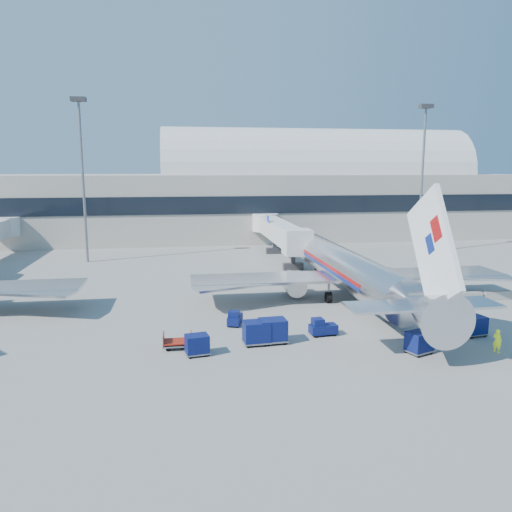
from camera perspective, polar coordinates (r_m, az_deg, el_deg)
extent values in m
plane|color=gray|center=(45.00, 0.47, -6.90)|extent=(260.00, 260.00, 0.00)
cube|color=#B2AA9E|center=(100.42, -19.17, 5.34)|extent=(170.00, 28.00, 12.00)
cube|color=black|center=(86.70, -20.84, 5.27)|extent=(170.00, 0.40, 3.00)
cylinder|color=silver|center=(102.14, 6.64, 9.25)|extent=(60.00, 18.00, 18.00)
cylinder|color=silver|center=(52.37, 10.28, -1.39)|extent=(3.80, 28.00, 3.80)
sphere|color=silver|center=(65.55, 6.32, 0.96)|extent=(3.72, 3.72, 3.72)
cone|color=silver|center=(37.06, 18.86, -5.82)|extent=(3.80, 6.00, 3.80)
cube|color=#9D0C0D|center=(53.25, 9.94, -0.92)|extent=(3.85, 20.16, 0.32)
cube|color=navy|center=(53.32, 9.93, -1.31)|extent=(3.85, 20.16, 0.32)
cube|color=white|center=(35.73, 19.62, 0.79)|extent=(0.35, 7.79, 8.74)
cube|color=silver|center=(37.43, 18.53, -5.33)|extent=(11.00, 3.00, 0.18)
cube|color=silver|center=(51.56, 10.62, -2.26)|extent=(32.00, 5.00, 0.28)
cylinder|color=#B7B7BC|center=(51.66, 4.26, -3.17)|extent=(2.10, 3.80, 2.10)
cylinder|color=#B7B7BC|center=(55.14, 15.48, -2.67)|extent=(2.10, 3.80, 2.10)
cylinder|color=black|center=(63.14, 6.99, -1.65)|extent=(0.40, 0.90, 0.90)
cube|color=silver|center=(74.51, 2.57, 2.94)|extent=(2.70, 24.00, 2.70)
cube|color=silver|center=(62.70, 4.74, 1.60)|extent=(3.40, 3.20, 3.20)
cylinder|color=silver|center=(85.74, 1.06, 3.85)|extent=(4.40, 4.40, 3.00)
cube|color=#2D2D30|center=(65.16, 4.27, -0.04)|extent=(0.50, 0.50, 3.00)
cube|color=#2D2D30|center=(65.40, 4.25, -1.20)|extent=(2.60, 1.00, 0.90)
cube|color=#2D2D30|center=(77.72, 2.12, 1.59)|extent=(0.50, 0.50, 3.00)
cube|color=#2D2D30|center=(77.92, 2.12, 0.61)|extent=(2.60, 1.00, 0.90)
cube|color=#1C319B|center=(74.02, 1.36, 4.30)|extent=(0.12, 1.40, 0.90)
cylinder|color=silver|center=(88.87, -26.73, 3.01)|extent=(4.40, 4.40, 3.00)
cylinder|color=slate|center=(73.73, -19.14, 7.79)|extent=(0.36, 0.36, 22.00)
cube|color=#2D2D30|center=(74.29, -19.65, 16.52)|extent=(2.00, 1.20, 0.60)
cylinder|color=slate|center=(81.40, 18.42, 7.98)|extent=(0.36, 0.36, 22.00)
cube|color=#2D2D30|center=(81.91, 18.87, 15.89)|extent=(2.00, 1.20, 0.60)
cube|color=#9E9E96|center=(52.53, 19.94, -4.54)|extent=(3.00, 0.55, 0.90)
cube|color=#9E9E96|center=(54.18, 23.01, -4.31)|extent=(3.00, 0.55, 0.90)
cube|color=#9E9E96|center=(55.96, 25.90, -4.08)|extent=(3.00, 0.55, 0.90)
cube|color=#0A134B|center=(40.26, 7.69, -8.26)|extent=(2.25, 1.28, 0.70)
cube|color=#0A134B|center=(39.92, 7.08, -7.55)|extent=(0.93, 1.01, 0.66)
cylinder|color=black|center=(40.98, 8.45, -8.32)|extent=(0.54, 0.25, 0.53)
cube|color=#0A134B|center=(44.84, 16.09, -6.69)|extent=(2.35, 1.83, 0.69)
cube|color=#0A134B|center=(44.69, 15.54, -5.98)|extent=(1.13, 1.17, 0.64)
cylinder|color=black|center=(45.32, 17.01, -6.88)|extent=(0.55, 0.40, 0.51)
cube|color=#0A134B|center=(42.55, -2.42, -7.23)|extent=(1.57, 2.22, 0.66)
cube|color=#0A134B|center=(41.98, -2.54, -6.71)|extent=(1.07, 1.02, 0.61)
cylinder|color=black|center=(43.35, -2.75, -7.23)|extent=(0.33, 0.53, 0.49)
cube|color=#0A134B|center=(38.10, 1.94, -8.39)|extent=(2.09, 1.68, 1.60)
cube|color=slate|center=(38.36, 1.93, -9.53)|extent=(2.20, 1.74, 0.11)
cylinder|color=black|center=(39.11, 2.81, -9.19)|extent=(0.45, 0.21, 0.44)
cube|color=#0A134B|center=(37.76, 0.04, -8.62)|extent=(2.01, 1.62, 1.54)
cube|color=slate|center=(38.01, 0.04, -9.73)|extent=(2.12, 1.68, 0.11)
cylinder|color=black|center=(38.71, 0.93, -9.39)|extent=(0.44, 0.20, 0.42)
cube|color=#0A134B|center=(35.98, -6.75, -9.93)|extent=(1.78, 1.49, 1.28)
cube|color=slate|center=(36.20, -6.73, -10.89)|extent=(1.87, 1.55, 0.09)
cylinder|color=black|center=(36.77, -5.94, -10.56)|extent=(0.37, 0.20, 0.35)
cube|color=#0A134B|center=(37.88, 18.17, -9.24)|extent=(2.07, 1.85, 1.37)
cube|color=slate|center=(38.10, 18.11, -10.22)|extent=(2.17, 1.93, 0.09)
cylinder|color=black|center=(38.91, 18.20, -9.84)|extent=(0.41, 0.28, 0.38)
cube|color=#0A134B|center=(43.29, 23.65, -7.21)|extent=(1.88, 1.58, 1.35)
cube|color=slate|center=(43.49, 23.59, -8.07)|extent=(1.98, 1.64, 0.09)
cylinder|color=black|center=(44.28, 23.77, -7.79)|extent=(0.39, 0.21, 0.37)
cube|color=slate|center=(37.64, -8.95, -9.89)|extent=(2.11, 1.44, 0.11)
cube|color=maroon|center=(37.57, -8.96, -9.61)|extent=(2.11, 1.49, 0.08)
cylinder|color=black|center=(38.18, -7.92, -9.80)|extent=(0.38, 0.15, 0.38)
imported|color=#C5FF1A|center=(40.24, 25.86, -8.70)|extent=(0.66, 0.74, 1.70)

